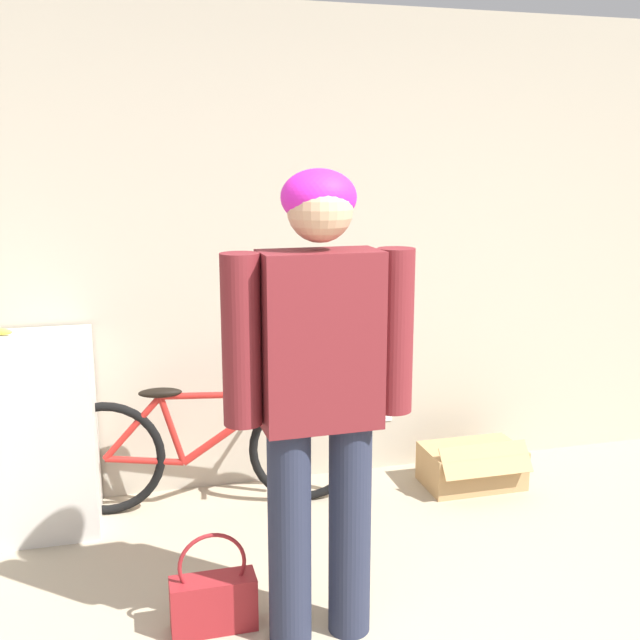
{
  "coord_description": "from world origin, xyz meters",
  "views": [
    {
      "loc": [
        -0.9,
        -1.31,
        1.8
      ],
      "look_at": [
        -0.24,
        1.19,
        1.25
      ],
      "focal_mm": 42.0,
      "sensor_mm": 36.0,
      "label": 1
    }
  ],
  "objects_px": {
    "handbag": "(213,599)",
    "cardboard_box": "(472,466)",
    "bicycle": "(207,448)",
    "person": "(320,377)"
  },
  "relations": [
    {
      "from": "handbag",
      "to": "cardboard_box",
      "type": "relative_size",
      "value": 0.75
    },
    {
      "from": "handbag",
      "to": "cardboard_box",
      "type": "distance_m",
      "value": 1.84
    },
    {
      "from": "person",
      "to": "handbag",
      "type": "distance_m",
      "value": 1.0
    },
    {
      "from": "person",
      "to": "cardboard_box",
      "type": "relative_size",
      "value": 3.27
    },
    {
      "from": "bicycle",
      "to": "cardboard_box",
      "type": "height_order",
      "value": "bicycle"
    },
    {
      "from": "handbag",
      "to": "cardboard_box",
      "type": "bearing_deg",
      "value": 31.5
    },
    {
      "from": "handbag",
      "to": "cardboard_box",
      "type": "height_order",
      "value": "handbag"
    },
    {
      "from": "person",
      "to": "bicycle",
      "type": "relative_size",
      "value": 1.08
    },
    {
      "from": "person",
      "to": "handbag",
      "type": "relative_size",
      "value": 4.36
    },
    {
      "from": "bicycle",
      "to": "cardboard_box",
      "type": "bearing_deg",
      "value": 1.96
    }
  ]
}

